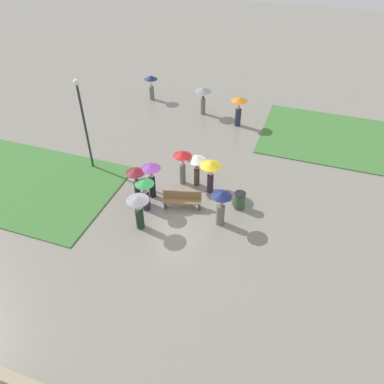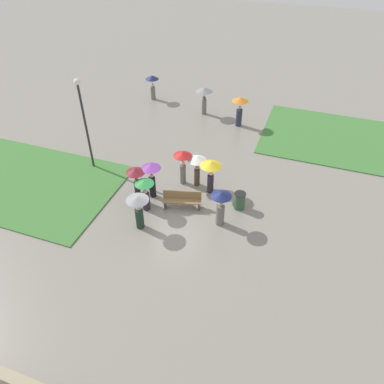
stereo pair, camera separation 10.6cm
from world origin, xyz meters
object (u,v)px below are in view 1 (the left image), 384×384
(lone_walker_far_path, at_px, (203,94))
(lone_walker_mid_plaza, at_px, (151,82))
(crowd_person_maroon, at_px, (136,178))
(lone_walker_near_lawn, at_px, (239,106))
(crowd_person_green, at_px, (145,191))
(lamp_post, at_px, (83,115))
(crowd_person_red, at_px, (182,161))
(crowd_person_yellow, at_px, (211,169))
(crowd_person_navy, at_px, (221,204))
(crowd_person_purple, at_px, (151,174))
(crowd_person_white, at_px, (197,164))
(park_bench, at_px, (182,199))
(trash_bin, at_px, (240,200))
(crowd_person_grey, at_px, (139,207))

(lone_walker_far_path, height_order, lone_walker_mid_plaza, lone_walker_far_path)
(crowd_person_maroon, xyz_separation_m, lone_walker_near_lawn, (2.81, 9.15, -0.04))
(crowd_person_green, bearing_deg, lone_walker_mid_plaza, -146.91)
(lamp_post, height_order, crowd_person_red, lamp_post)
(crowd_person_green, height_order, crowd_person_red, crowd_person_red)
(lamp_post, bearing_deg, lone_walker_mid_plaza, 92.87)
(crowd_person_yellow, distance_m, crowd_person_navy, 2.40)
(lamp_post, bearing_deg, lone_walker_far_path, 64.95)
(crowd_person_red, bearing_deg, crowd_person_purple, 146.95)
(crowd_person_white, bearing_deg, lamp_post, -22.26)
(crowd_person_navy, relative_size, lone_walker_far_path, 0.97)
(crowd_person_white, bearing_deg, park_bench, 61.26)
(park_bench, bearing_deg, crowd_person_white, 71.26)
(lone_walker_far_path, relative_size, lone_walker_mid_plaza, 1.05)
(crowd_person_green, relative_size, lone_walker_far_path, 0.91)
(crowd_person_purple, distance_m, lone_walker_mid_plaza, 11.38)
(crowd_person_maroon, distance_m, lone_walker_far_path, 9.94)
(trash_bin, height_order, crowd_person_green, crowd_person_green)
(crowd_person_maroon, xyz_separation_m, crowd_person_red, (1.59, 2.08, -0.03))
(crowd_person_maroon, height_order, crowd_person_green, crowd_person_maroon)
(lone_walker_far_path, distance_m, lone_walker_mid_plaza, 4.38)
(crowd_person_purple, bearing_deg, crowd_person_yellow, 133.39)
(crowd_person_purple, bearing_deg, trash_bin, 114.42)
(lone_walker_far_path, bearing_deg, crowd_person_yellow, 44.77)
(lamp_post, height_order, lone_walker_far_path, lamp_post)
(lamp_post, distance_m, crowd_person_navy, 8.45)
(crowd_person_white, height_order, lone_walker_near_lawn, lone_walker_near_lawn)
(crowd_person_red, distance_m, lone_walker_near_lawn, 7.17)
(crowd_person_yellow, bearing_deg, crowd_person_grey, 37.88)
(park_bench, distance_m, trash_bin, 2.77)
(crowd_person_maroon, height_order, lone_walker_mid_plaza, crowd_person_maroon)
(crowd_person_maroon, relative_size, crowd_person_green, 1.11)
(park_bench, relative_size, lone_walker_mid_plaza, 1.04)
(trash_bin, distance_m, crowd_person_yellow, 2.08)
(crowd_person_red, height_order, crowd_person_navy, crowd_person_red)
(park_bench, relative_size, crowd_person_purple, 0.96)
(crowd_person_yellow, height_order, crowd_person_grey, crowd_person_yellow)
(crowd_person_yellow, bearing_deg, park_bench, 40.04)
(lone_walker_far_path, bearing_deg, lamp_post, -0.66)
(park_bench, bearing_deg, lamp_post, 149.45)
(park_bench, bearing_deg, crowd_person_green, -171.82)
(crowd_person_navy, height_order, crowd_person_grey, crowd_person_navy)
(crowd_person_maroon, height_order, crowd_person_yellow, crowd_person_maroon)
(crowd_person_yellow, height_order, crowd_person_green, crowd_person_yellow)
(crowd_person_grey, bearing_deg, crowd_person_yellow, 109.67)
(park_bench, xyz_separation_m, crowd_person_purple, (-1.69, 0.29, 0.92))
(park_bench, relative_size, lamp_post, 0.37)
(crowd_person_green, bearing_deg, crowd_person_navy, 103.51)
(park_bench, xyz_separation_m, lone_walker_mid_plaza, (-6.35, 10.66, 0.82))
(crowd_person_red, xyz_separation_m, crowd_person_navy, (2.70, -2.34, -0.19))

